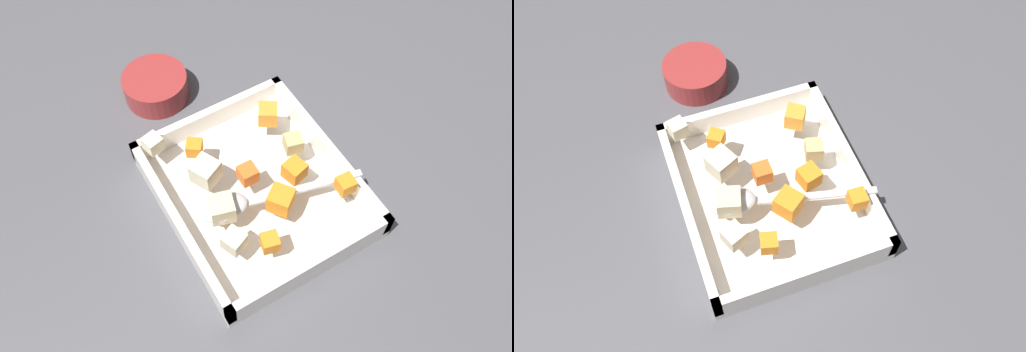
# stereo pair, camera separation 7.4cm
# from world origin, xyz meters

# --- Properties ---
(ground_plane) EXTENTS (4.00, 4.00, 0.00)m
(ground_plane) POSITION_xyz_m (0.00, 0.00, 0.00)
(ground_plane) COLOR #4C4C51
(baking_dish) EXTENTS (0.30, 0.26, 0.05)m
(baking_dish) POSITION_xyz_m (-0.02, -0.01, 0.02)
(baking_dish) COLOR white
(baking_dish) RESTS_ON ground_plane
(carrot_chunk_under_handle) EXTENTS (0.03, 0.03, 0.02)m
(carrot_chunk_under_handle) POSITION_xyz_m (0.07, 0.04, 0.06)
(carrot_chunk_under_handle) COLOR orange
(carrot_chunk_under_handle) RESTS_ON baking_dish
(carrot_chunk_corner_nw) EXTENTS (0.02, 0.02, 0.02)m
(carrot_chunk_corner_nw) POSITION_xyz_m (-0.01, 0.00, 0.06)
(carrot_chunk_corner_nw) COLOR orange
(carrot_chunk_corner_nw) RESTS_ON baking_dish
(carrot_chunk_heap_side) EXTENTS (0.04, 0.04, 0.03)m
(carrot_chunk_heap_side) POSITION_xyz_m (-0.07, -0.02, 0.07)
(carrot_chunk_heap_side) COLOR orange
(carrot_chunk_heap_side) RESTS_ON baking_dish
(carrot_chunk_back_center) EXTENTS (0.04, 0.04, 0.03)m
(carrot_chunk_back_center) POSITION_xyz_m (0.06, -0.08, 0.07)
(carrot_chunk_back_center) COLOR orange
(carrot_chunk_back_center) RESTS_ON baking_dish
(carrot_chunk_near_right) EXTENTS (0.02, 0.02, 0.02)m
(carrot_chunk_near_right) POSITION_xyz_m (-0.09, -0.11, 0.06)
(carrot_chunk_near_right) COLOR orange
(carrot_chunk_near_right) RESTS_ON baking_dish
(carrot_chunk_far_left) EXTENTS (0.03, 0.03, 0.03)m
(carrot_chunk_far_left) POSITION_xyz_m (-0.04, -0.06, 0.07)
(carrot_chunk_far_left) COLOR orange
(carrot_chunk_far_left) RESTS_ON baking_dish
(carrot_chunk_far_right) EXTENTS (0.03, 0.03, 0.02)m
(carrot_chunk_far_right) POSITION_xyz_m (-0.11, 0.03, 0.06)
(carrot_chunk_far_right) COLOR orange
(carrot_chunk_far_right) RESTS_ON baking_dish
(potato_chunk_corner_ne) EXTENTS (0.03, 0.03, 0.03)m
(potato_chunk_corner_ne) POSITION_xyz_m (0.00, -0.08, 0.06)
(potato_chunk_corner_ne) COLOR tan
(potato_chunk_corner_ne) RESTS_ON baking_dish
(potato_chunk_mid_left) EXTENTS (0.04, 0.04, 0.03)m
(potato_chunk_mid_left) POSITION_xyz_m (-0.04, 0.06, 0.07)
(potato_chunk_mid_left) COLOR beige
(potato_chunk_mid_left) RESTS_ON baking_dish
(potato_chunk_near_spoon) EXTENTS (0.03, 0.03, 0.02)m
(potato_chunk_near_spoon) POSITION_xyz_m (0.10, 0.09, 0.06)
(potato_chunk_near_spoon) COLOR beige
(potato_chunk_near_spoon) RESTS_ON baking_dish
(potato_chunk_mid_right) EXTENTS (0.03, 0.03, 0.03)m
(potato_chunk_mid_right) POSITION_xyz_m (-0.09, 0.07, 0.07)
(potato_chunk_mid_right) COLOR beige
(potato_chunk_mid_right) RESTS_ON baking_dish
(potato_chunk_near_left) EXTENTS (0.05, 0.05, 0.03)m
(potato_chunk_near_left) POSITION_xyz_m (0.02, 0.05, 0.07)
(potato_chunk_near_left) COLOR beige
(potato_chunk_near_left) RESTS_ON baking_dish
(serving_spoon) EXTENTS (0.08, 0.24, 0.02)m
(serving_spoon) POSITION_xyz_m (-0.04, 0.04, 0.06)
(serving_spoon) COLOR silver
(serving_spoon) RESTS_ON baking_dish
(small_prep_bowl) EXTENTS (0.11, 0.11, 0.04)m
(small_prep_bowl) POSITION_xyz_m (0.24, 0.03, 0.02)
(small_prep_bowl) COLOR maroon
(small_prep_bowl) RESTS_ON ground_plane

